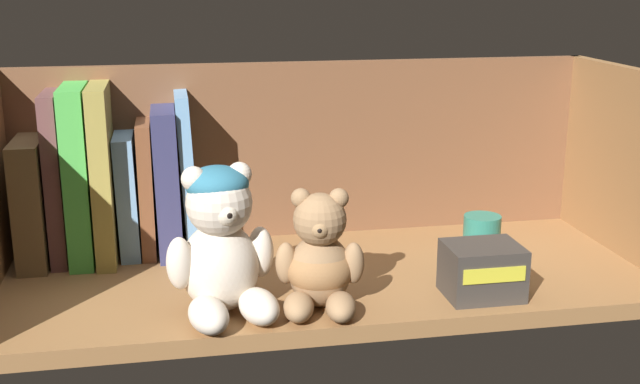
# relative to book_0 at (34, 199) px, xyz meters

# --- Properties ---
(shelf_board) EXTENTS (0.77, 0.31, 0.02)m
(shelf_board) POSITION_rel_book_0_xyz_m (0.35, -0.12, -0.09)
(shelf_board) COLOR olive
(shelf_board) RESTS_ON ground
(shelf_back_panel) EXTENTS (0.80, 0.01, 0.26)m
(shelf_back_panel) POSITION_rel_book_0_xyz_m (0.35, 0.04, 0.03)
(shelf_back_panel) COLOR brown
(shelf_back_panel) RESTS_ON ground
(shelf_side_panel_right) EXTENTS (0.02, 0.33, 0.26)m
(shelf_side_panel_right) POSITION_rel_book_0_xyz_m (0.75, -0.12, 0.03)
(shelf_side_panel_right) COLOR olive
(shelf_side_panel_right) RESTS_ON ground
(book_0) EXTENTS (0.04, 0.14, 0.16)m
(book_0) POSITION_rel_book_0_xyz_m (0.00, 0.00, 0.00)
(book_0) COLOR brown
(book_0) RESTS_ON shelf_board
(book_1) EXTENTS (0.02, 0.12, 0.22)m
(book_1) POSITION_rel_book_0_xyz_m (0.03, 0.00, 0.03)
(book_1) COLOR brown
(book_1) RESTS_ON shelf_board
(book_2) EXTENTS (0.03, 0.14, 0.22)m
(book_2) POSITION_rel_book_0_xyz_m (0.06, 0.00, 0.03)
(book_2) COLOR green
(book_2) RESTS_ON shelf_board
(book_3) EXTENTS (0.02, 0.15, 0.22)m
(book_3) POSITION_rel_book_0_xyz_m (0.09, 0.00, 0.03)
(book_3) COLOR #9C8D41
(book_3) RESTS_ON shelf_board
(book_4) EXTENTS (0.03, 0.09, 0.16)m
(book_4) POSITION_rel_book_0_xyz_m (0.12, 0.00, -0.00)
(book_4) COLOR #6B97BF
(book_4) RESTS_ON shelf_board
(book_5) EXTENTS (0.02, 0.09, 0.17)m
(book_5) POSITION_rel_book_0_xyz_m (0.14, 0.00, 0.01)
(book_5) COLOR brown
(book_5) RESTS_ON shelf_board
(book_6) EXTENTS (0.03, 0.12, 0.19)m
(book_6) POSITION_rel_book_0_xyz_m (0.17, 0.00, 0.02)
(book_6) COLOR navy
(book_6) RESTS_ON shelf_board
(book_7) EXTENTS (0.02, 0.10, 0.21)m
(book_7) POSITION_rel_book_0_xyz_m (0.19, 0.00, 0.03)
(book_7) COLOR #6C9FCD
(book_7) RESTS_ON shelf_board
(teddy_bear_larger) EXTENTS (0.12, 0.13, 0.16)m
(teddy_bear_larger) POSITION_rel_book_0_xyz_m (0.22, -0.21, -0.00)
(teddy_bear_larger) COLOR beige
(teddy_bear_larger) RESTS_ON shelf_board
(teddy_bear_smaller) EXTENTS (0.10, 0.11, 0.13)m
(teddy_bear_smaller) POSITION_rel_book_0_xyz_m (0.33, -0.22, -0.03)
(teddy_bear_smaller) COLOR #93704C
(teddy_bear_smaller) RESTS_ON shelf_board
(pillar_candle) EXTENTS (0.05, 0.05, 0.06)m
(pillar_candle) POSITION_rel_book_0_xyz_m (0.55, -0.13, -0.05)
(pillar_candle) COLOR #2D7A66
(pillar_candle) RESTS_ON shelf_board
(small_product_box) EXTENTS (0.08, 0.07, 0.06)m
(small_product_box) POSITION_rel_book_0_xyz_m (0.51, -0.22, -0.05)
(small_product_box) COLOR #38332D
(small_product_box) RESTS_ON shelf_board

